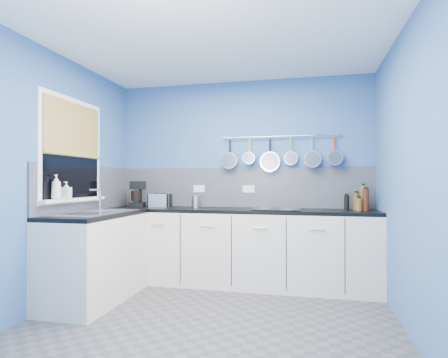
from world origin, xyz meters
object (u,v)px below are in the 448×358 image
at_px(coffee_maker, 137,194).
at_px(canister, 196,201).
at_px(soap_bottle_b, 66,190).
at_px(paper_towel, 135,197).
at_px(soap_bottle_a, 56,187).
at_px(hob, 277,209).
at_px(toaster, 160,200).

height_order(coffee_maker, canister, coffee_maker).
distance_m(soap_bottle_b, paper_towel, 1.14).
height_order(soap_bottle_a, hob, soap_bottle_a).
height_order(soap_bottle_b, paper_towel, soap_bottle_b).
xyz_separation_m(paper_towel, hob, (1.83, -0.11, -0.12)).
height_order(soap_bottle_a, toaster, soap_bottle_a).
relative_size(soap_bottle_b, hob, 0.32).
bearing_deg(hob, coffee_maker, 177.44).
bearing_deg(soap_bottle_b, hob, 26.52).
relative_size(soap_bottle_a, soap_bottle_b, 1.39).
bearing_deg(coffee_maker, hob, -17.49).
bearing_deg(coffee_maker, toaster, -1.88).
relative_size(soap_bottle_b, canister, 1.18).
height_order(soap_bottle_a, coffee_maker, soap_bottle_a).
distance_m(soap_bottle_b, toaster, 1.27).
relative_size(soap_bottle_b, toaster, 0.66).
bearing_deg(canister, soap_bottle_a, -126.46).
bearing_deg(soap_bottle_a, paper_towel, 81.99).
height_order(soap_bottle_b, coffee_maker, coffee_maker).
distance_m(paper_towel, coffee_maker, 0.07).
bearing_deg(soap_bottle_b, canister, 50.21).
xyz_separation_m(paper_towel, canister, (0.80, 0.06, -0.06)).
xyz_separation_m(soap_bottle_b, canister, (0.98, 1.18, -0.16)).
height_order(paper_towel, coffee_maker, coffee_maker).
distance_m(toaster, hob, 1.51).
bearing_deg(soap_bottle_b, paper_towel, 80.94).
bearing_deg(coffee_maker, soap_bottle_b, -116.91).
xyz_separation_m(coffee_maker, hob, (1.78, -0.08, -0.16)).
distance_m(paper_towel, hob, 1.84).
distance_m(paper_towel, toaster, 0.34).
bearing_deg(toaster, soap_bottle_b, -124.65).
height_order(soap_bottle_a, canister, soap_bottle_a).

